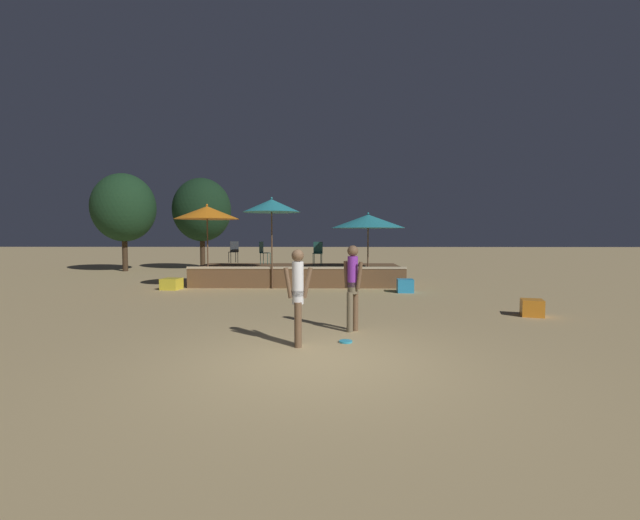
% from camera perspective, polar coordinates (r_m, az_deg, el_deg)
% --- Properties ---
extents(ground_plane, '(120.00, 120.00, 0.00)m').
position_cam_1_polar(ground_plane, '(6.88, -0.58, -13.41)').
color(ground_plane, tan).
extents(wooden_deck, '(8.11, 3.15, 0.80)m').
position_cam_1_polar(wooden_deck, '(17.32, -2.82, -1.96)').
color(wooden_deck, brown).
rests_on(wooden_deck, ground).
extents(patio_umbrella_0, '(2.75, 2.75, 2.81)m').
position_cam_1_polar(patio_umbrella_0, '(16.08, 6.43, 5.15)').
color(patio_umbrella_0, brown).
rests_on(patio_umbrella_0, ground).
extents(patio_umbrella_1, '(2.10, 2.10, 3.34)m').
position_cam_1_polar(patio_umbrella_1, '(15.74, -6.47, 7.19)').
color(patio_umbrella_1, brown).
rests_on(patio_umbrella_1, ground).
extents(patio_umbrella_2, '(2.38, 2.38, 3.11)m').
position_cam_1_polar(patio_umbrella_2, '(16.39, -14.82, 6.12)').
color(patio_umbrella_2, brown).
rests_on(patio_umbrella_2, ground).
extents(cube_seat_0, '(0.57, 0.57, 0.45)m').
position_cam_1_polar(cube_seat_0, '(14.97, 11.28, -3.39)').
color(cube_seat_0, '#2D9EDB').
rests_on(cube_seat_0, ground).
extents(cube_seat_1, '(0.62, 0.62, 0.41)m').
position_cam_1_polar(cube_seat_1, '(11.68, 26.43, -5.73)').
color(cube_seat_1, orange).
rests_on(cube_seat_1, ground).
extents(cube_seat_2, '(0.70, 0.70, 0.40)m').
position_cam_1_polar(cube_seat_2, '(16.36, -19.19, -3.03)').
color(cube_seat_2, yellow).
rests_on(cube_seat_2, ground).
extents(person_0, '(0.41, 0.38, 1.77)m').
position_cam_1_polar(person_0, '(8.78, 4.37, -3.26)').
color(person_0, brown).
rests_on(person_0, ground).
extents(person_1, '(0.52, 0.30, 1.73)m').
position_cam_1_polar(person_1, '(7.61, -2.98, -4.52)').
color(person_1, white).
rests_on(person_1, ground).
extents(bistro_chair_0, '(0.42, 0.42, 0.90)m').
position_cam_1_polar(bistro_chair_0, '(17.21, -7.58, 1.26)').
color(bistro_chair_0, '#1E4C47').
rests_on(bistro_chair_0, wooden_deck).
extents(bistro_chair_1, '(0.40, 0.41, 0.90)m').
position_cam_1_polar(bistro_chair_1, '(16.65, -0.30, 1.21)').
color(bistro_chair_1, '#1E4C47').
rests_on(bistro_chair_1, wooden_deck).
extents(bistro_chair_2, '(0.46, 0.47, 0.90)m').
position_cam_1_polar(bistro_chair_2, '(18.20, -11.42, 1.34)').
color(bistro_chair_2, '#2D3338').
rests_on(bistro_chair_2, wooden_deck).
extents(frisbee_disc, '(0.25, 0.25, 0.03)m').
position_cam_1_polar(frisbee_disc, '(8.04, 3.45, -10.79)').
color(frisbee_disc, '#33B2D8').
rests_on(frisbee_disc, ground).
extents(background_tree_0, '(3.30, 3.30, 5.23)m').
position_cam_1_polar(background_tree_0, '(25.29, -24.71, 6.35)').
color(background_tree_0, '#3D2B1C').
rests_on(background_tree_0, ground).
extents(background_tree_1, '(3.22, 3.22, 5.13)m').
position_cam_1_polar(background_tree_1, '(25.05, -15.47, 6.45)').
color(background_tree_1, '#3D2B1C').
rests_on(background_tree_1, ground).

